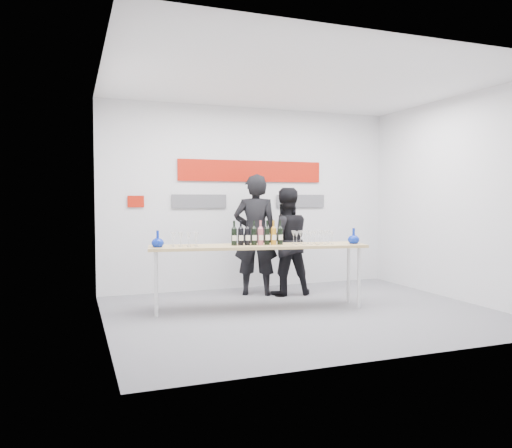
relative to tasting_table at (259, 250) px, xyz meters
name	(u,v)px	position (x,y,z in m)	size (l,w,h in m)	color
ground	(303,312)	(0.48, -0.39, -0.81)	(5.00, 5.00, 0.00)	slate
back_wall	(251,198)	(0.48, 1.61, 0.69)	(5.00, 0.04, 3.00)	silver
signage	(249,180)	(0.42, 1.58, 1.00)	(3.38, 0.02, 0.79)	#AE1607
tasting_table	(259,250)	(0.00, 0.00, 0.00)	(2.97, 1.06, 0.87)	#DCBB76
wine_bottles	(257,233)	(-0.02, 0.00, 0.23)	(0.71, 0.19, 0.33)	black
decanter_left	(158,239)	(-1.32, 0.17, 0.17)	(0.16, 0.16, 0.21)	#0823A1
decanter_right	(354,236)	(1.31, -0.27, 0.17)	(0.16, 0.16, 0.21)	#0823A1
glasses_left	(185,239)	(-0.97, 0.16, 0.16)	(0.39, 0.27, 0.18)	silver
glasses_right	(313,237)	(0.75, -0.13, 0.16)	(0.58, 0.30, 0.18)	silver
presenter_left	(255,235)	(0.31, 0.96, 0.13)	(0.68, 0.45, 1.87)	black
presenter_right	(285,241)	(0.75, 0.82, 0.02)	(0.81, 0.63, 1.66)	black
mic_stand	(280,268)	(0.62, 0.71, -0.37)	(0.17, 0.17, 1.43)	black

